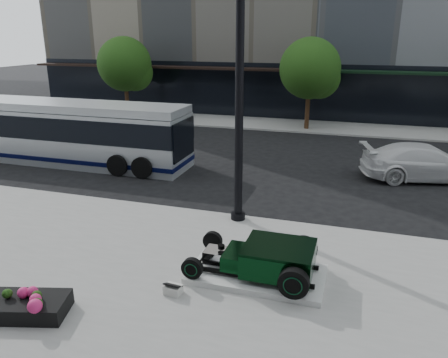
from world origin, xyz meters
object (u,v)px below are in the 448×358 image
(hot_rod, at_px, (270,258))
(transit_bus, at_px, (68,132))
(white_sedan, at_px, (425,162))
(flower_planter, at_px, (24,305))
(lamppost, at_px, (239,98))

(hot_rod, distance_m, transit_bus, 14.04)
(hot_rod, distance_m, white_sedan, 11.13)
(hot_rod, xyz_separation_m, flower_planter, (-4.88, -3.05, -0.35))
(white_sedan, bearing_deg, hot_rod, 141.31)
(white_sedan, bearing_deg, flower_planter, 130.09)
(lamppost, distance_m, transit_bus, 11.12)
(hot_rod, bearing_deg, lamppost, 117.72)
(hot_rod, relative_size, transit_bus, 0.27)
(hot_rod, bearing_deg, flower_planter, -147.98)
(lamppost, relative_size, transit_bus, 0.71)
(flower_planter, relative_size, transit_bus, 0.17)
(transit_bus, bearing_deg, white_sedan, 7.77)
(transit_bus, height_order, white_sedan, transit_bus)
(flower_planter, bearing_deg, hot_rod, 32.02)
(hot_rod, bearing_deg, white_sedan, 65.37)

